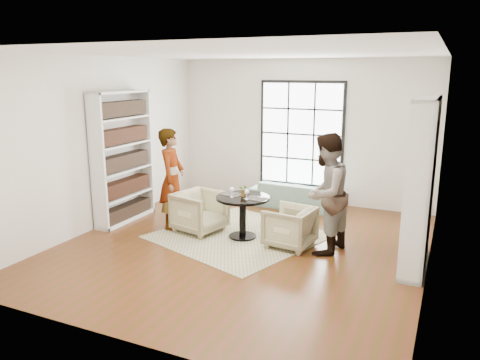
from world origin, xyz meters
The scene contains 16 objects.
ground centered at (0.00, 0.00, 0.00)m, with size 6.00×6.00×0.00m, color #562714.
room_shell centered at (0.00, 0.54, 1.26)m, with size 6.00×6.01×6.00m.
rug centered at (-0.25, 0.37, 0.01)m, with size 2.40×2.40×0.01m, color tan.
pedestal_table centered at (-0.16, 0.34, 0.52)m, with size 0.90×0.90×0.72m.
sofa centered at (0.06, 2.45, 0.26)m, with size 1.80×0.70×0.53m, color #769E9C.
armchair_left centered at (-0.98, 0.32, 0.36)m, with size 0.76×0.78×0.71m, color tan.
armchair_right centered at (0.68, 0.29, 0.33)m, with size 0.70×0.72×0.65m, color tan.
person_left centered at (-1.53, 0.32, 0.89)m, with size 0.65×0.43×1.78m, color gray.
person_right centered at (1.23, 0.29, 0.93)m, with size 0.90×0.70×1.85m, color gray.
placemat_left centered at (-0.38, 0.39, 0.72)m, with size 0.34×0.26×0.01m, color black.
placemat_right centered at (0.08, 0.31, 0.72)m, with size 0.34×0.26×0.01m, color black.
cutlery_left centered at (-0.38, 0.39, 0.73)m, with size 0.14×0.22×0.01m, color silver, non-canonical shape.
cutlery_right centered at (0.08, 0.31, 0.73)m, with size 0.14×0.22×0.01m, color silver, non-canonical shape.
wine_glass_left centered at (-0.31, 0.23, 0.84)m, with size 0.08×0.08×0.17m.
wine_glass_right centered at (-0.03, 0.21, 0.84)m, with size 0.08×0.08×0.17m.
flower_centerpiece centered at (-0.14, 0.36, 0.82)m, with size 0.19×0.16×0.21m, color gray.
Camera 1 is at (2.90, -6.47, 2.75)m, focal length 35.00 mm.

